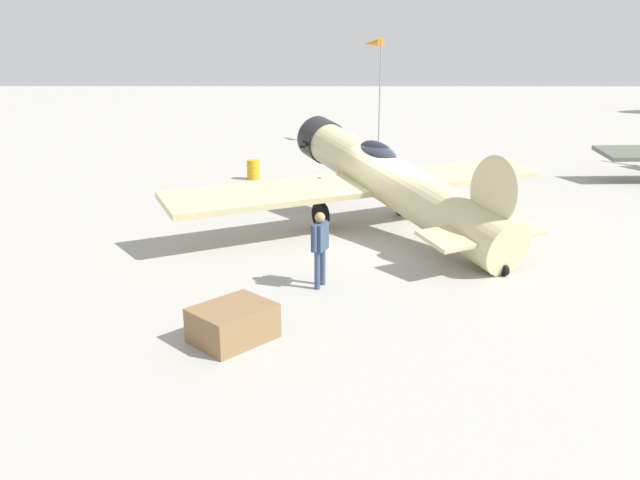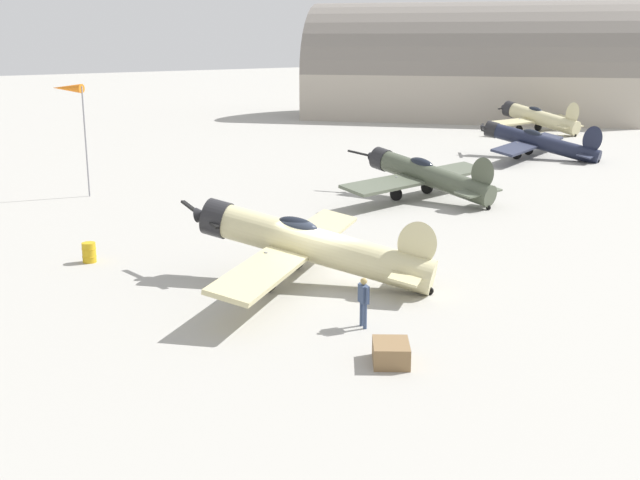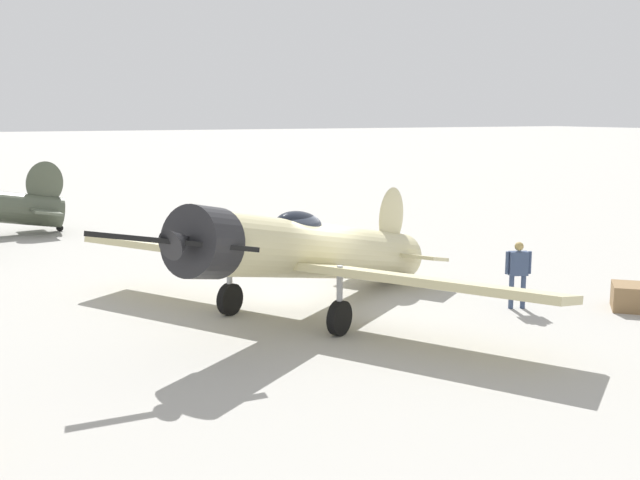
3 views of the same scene
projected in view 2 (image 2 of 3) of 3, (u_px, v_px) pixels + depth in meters
The scene contains 10 objects.
ground_plane at pixel (320, 284), 31.10m from camera, with size 400.00×400.00×0.00m, color #A8A59E.
airplane_foreground at pixel (308, 244), 30.86m from camera, with size 12.17×10.59×3.20m.
airplane_mid_apron at pixel (425, 175), 47.38m from camera, with size 12.45×10.71×3.08m.
airplane_far_line at pixel (537, 142), 64.19m from camera, with size 13.48×10.78×3.20m.
airplane_outer_stand at pixel (538, 118), 81.82m from camera, with size 12.08×9.69×3.51m.
ground_crew_mechanic at pixel (364, 298), 26.16m from camera, with size 0.40×0.63×1.73m.
equipment_crate at pixel (391, 353), 23.40m from camera, with size 1.72×1.73×0.65m.
fuel_drum at pixel (89, 252), 34.05m from camera, with size 0.62×0.62×0.88m.
windsock_mast at pixel (69, 93), 47.48m from camera, with size 1.46×2.19×6.85m.
distant_hangar at pixel (469, 79), 96.81m from camera, with size 35.41×41.66×16.98m.
Camera 2 is at (19.92, 22.05, 9.34)m, focal length 44.13 mm.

